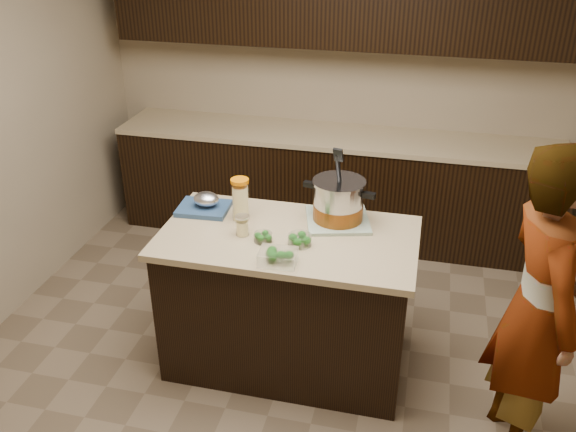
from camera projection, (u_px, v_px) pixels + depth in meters
name	position (u px, v px, depth m)	size (l,w,h in m)	color
ground_plane	(288.00, 358.00, 3.87)	(4.00, 4.00, 0.00)	brown
room_shell	(288.00, 94.00, 3.07)	(4.04, 4.04, 2.72)	tan
back_cabinets	(338.00, 128.00, 4.93)	(3.60, 0.63, 2.33)	black
island	(288.00, 300.00, 3.66)	(1.46, 0.81, 0.90)	black
dish_towel	(338.00, 220.00, 3.59)	(0.36, 0.36, 0.02)	#527958
stock_pot	(338.00, 203.00, 3.53)	(0.43, 0.36, 0.44)	#B7B7BC
lemonade_pitcher	(240.00, 201.00, 3.56)	(0.13, 0.13, 0.26)	#F6E396
mason_jar	(242.00, 226.00, 3.42)	(0.10, 0.10, 0.13)	#F6E396
broccoli_tub_left	(263.00, 238.00, 3.37)	(0.14, 0.14, 0.05)	silver
broccoli_tub_right	(300.00, 240.00, 3.34)	(0.17, 0.17, 0.06)	silver
broccoli_tub_rect	(278.00, 258.00, 3.17)	(0.20, 0.16, 0.07)	silver
blue_tray	(205.00, 205.00, 3.69)	(0.32, 0.26, 0.12)	navy
person	(538.00, 310.00, 2.91)	(0.62, 0.41, 1.70)	gray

